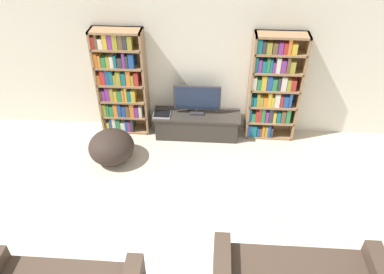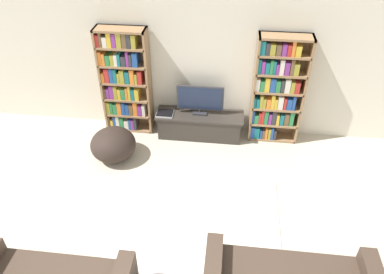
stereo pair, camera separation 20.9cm
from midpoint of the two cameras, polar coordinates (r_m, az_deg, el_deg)
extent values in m
cube|color=silver|center=(6.20, 2.32, 11.59)|extent=(8.80, 0.06, 2.60)
cube|color=#93704C|center=(6.50, -12.48, 8.34)|extent=(0.04, 0.30, 1.86)
cube|color=#93704C|center=(6.30, -5.63, 8.10)|extent=(0.04, 0.30, 1.86)
cube|color=#93704C|center=(6.50, -8.83, 8.80)|extent=(0.82, 0.04, 1.86)
cube|color=#93704C|center=(6.01, -9.97, 15.86)|extent=(0.82, 0.30, 0.04)
cube|color=#93704C|center=(6.87, -8.39, 1.57)|extent=(0.78, 0.30, 0.04)
cube|color=brown|center=(6.88, -11.39, 2.62)|extent=(0.04, 0.24, 0.24)
cube|color=gold|center=(6.88, -11.00, 2.36)|extent=(0.04, 0.24, 0.17)
cube|color=#234C99|center=(6.85, -10.62, 2.58)|extent=(0.04, 0.24, 0.24)
cube|color=silver|center=(6.83, -10.19, 2.60)|extent=(0.06, 0.24, 0.25)
cube|color=#2D7F47|center=(6.82, -9.61, 2.48)|extent=(0.07, 0.24, 0.23)
cube|color=silver|center=(6.81, -8.90, 2.25)|extent=(0.08, 0.24, 0.18)
cube|color=#234C99|center=(6.79, -8.39, 2.33)|extent=(0.04, 0.24, 0.21)
cube|color=#7F338C|center=(6.78, -7.99, 2.28)|extent=(0.05, 0.24, 0.20)
cube|color=#333338|center=(6.75, -7.59, 2.41)|extent=(0.04, 0.24, 0.25)
cube|color=#93704C|center=(6.70, -8.62, 3.73)|extent=(0.78, 0.30, 0.04)
cube|color=#9E9333|center=(6.71, -11.57, 4.76)|extent=(0.07, 0.24, 0.23)
cube|color=#2D7F47|center=(6.69, -11.07, 4.70)|extent=(0.04, 0.24, 0.22)
cube|color=#2D7F47|center=(6.68, -10.55, 4.60)|extent=(0.07, 0.24, 0.20)
cube|color=orange|center=(6.65, -9.94, 4.67)|extent=(0.07, 0.24, 0.23)
cube|color=#234C99|center=(6.63, -9.35, 4.66)|extent=(0.05, 0.24, 0.23)
cube|color=#234C99|center=(6.62, -8.79, 4.54)|extent=(0.06, 0.24, 0.21)
cube|color=brown|center=(6.61, -8.20, 4.51)|extent=(0.07, 0.24, 0.21)
cube|color=orange|center=(6.58, -7.56, 4.65)|extent=(0.07, 0.24, 0.26)
cube|color=#7F338C|center=(6.57, -6.90, 4.39)|extent=(0.07, 0.24, 0.20)
cube|color=silver|center=(6.56, -6.32, 4.41)|extent=(0.05, 0.24, 0.21)
cube|color=#93704C|center=(6.54, -8.87, 6.00)|extent=(0.78, 0.30, 0.04)
cube|color=brown|center=(6.57, -11.99, 6.89)|extent=(0.04, 0.24, 0.19)
cube|color=#7F338C|center=(6.55, -11.58, 6.87)|extent=(0.04, 0.24, 0.19)
cube|color=#7F338C|center=(6.52, -11.05, 7.07)|extent=(0.07, 0.24, 0.24)
cube|color=#9E9333|center=(6.50, -10.47, 7.03)|extent=(0.06, 0.24, 0.24)
cube|color=gold|center=(6.49, -9.92, 6.83)|extent=(0.05, 0.24, 0.19)
cube|color=#2D7F47|center=(6.48, -9.34, 6.82)|extent=(0.07, 0.24, 0.19)
cube|color=orange|center=(6.45, -8.82, 6.89)|extent=(0.04, 0.24, 0.22)
cube|color=gold|center=(6.43, -8.43, 7.01)|extent=(0.04, 0.24, 0.26)
cube|color=#196B75|center=(6.43, -7.92, 6.78)|extent=(0.06, 0.24, 0.20)
cube|color=gold|center=(6.42, -7.33, 6.78)|extent=(0.07, 0.24, 0.21)
cube|color=#93704C|center=(6.38, -9.13, 8.38)|extent=(0.78, 0.30, 0.04)
cube|color=orange|center=(6.42, -12.29, 9.20)|extent=(0.05, 0.24, 0.17)
cube|color=#B72D28|center=(6.38, -11.70, 9.48)|extent=(0.08, 0.24, 0.24)
cube|color=#234C99|center=(6.36, -11.06, 9.51)|extent=(0.06, 0.24, 0.25)
cube|color=#196B75|center=(6.34, -10.52, 9.45)|extent=(0.06, 0.24, 0.24)
cube|color=#9E9333|center=(6.34, -10.01, 9.18)|extent=(0.04, 0.24, 0.18)
cube|color=#9E9333|center=(6.32, -9.48, 9.38)|extent=(0.08, 0.24, 0.23)
cube|color=#196B75|center=(6.30, -8.72, 9.30)|extent=(0.07, 0.24, 0.22)
cube|color=orange|center=(6.27, -8.01, 9.42)|extent=(0.07, 0.24, 0.25)
cube|color=#9E9333|center=(6.27, -7.41, 9.10)|extent=(0.04, 0.24, 0.18)
cube|color=#B72D28|center=(6.24, -6.84, 9.29)|extent=(0.07, 0.24, 0.23)
cube|color=#93704C|center=(6.24, -9.40, 10.87)|extent=(0.78, 0.30, 0.04)
cube|color=orange|center=(6.28, -12.67, 11.93)|extent=(0.06, 0.24, 0.23)
cube|color=orange|center=(6.26, -12.16, 11.81)|extent=(0.04, 0.24, 0.20)
cube|color=#2D7F47|center=(6.25, -11.56, 11.68)|extent=(0.07, 0.24, 0.17)
cube|color=#9E9333|center=(6.23, -10.93, 11.72)|extent=(0.06, 0.24, 0.18)
cube|color=silver|center=(6.21, -10.39, 11.74)|extent=(0.06, 0.24, 0.18)
cube|color=#196B75|center=(6.19, -9.90, 11.80)|extent=(0.05, 0.24, 0.20)
cube|color=#333338|center=(6.18, -9.24, 11.64)|extent=(0.08, 0.24, 0.17)
cube|color=#7F338C|center=(6.14, -8.66, 11.98)|extent=(0.04, 0.24, 0.25)
cube|color=#333338|center=(6.14, -8.20, 11.79)|extent=(0.04, 0.24, 0.21)
cube|color=#234C99|center=(6.12, -7.54, 11.89)|extent=(0.08, 0.24, 0.23)
cube|color=#93704C|center=(6.12, -9.70, 13.47)|extent=(0.78, 0.30, 0.04)
cube|color=#B72D28|center=(6.16, -13.04, 14.38)|extent=(0.06, 0.24, 0.19)
cube|color=brown|center=(6.13, -12.59, 14.66)|extent=(0.04, 0.24, 0.26)
cube|color=silver|center=(6.13, -11.97, 14.27)|extent=(0.07, 0.24, 0.16)
cube|color=gold|center=(6.10, -11.32, 14.56)|extent=(0.07, 0.24, 0.23)
cube|color=#7F338C|center=(6.08, -10.61, 14.52)|extent=(0.07, 0.24, 0.22)
cube|color=#9E9333|center=(6.05, -9.89, 14.60)|extent=(0.08, 0.24, 0.24)
cube|color=brown|center=(6.03, -9.09, 14.56)|extent=(0.07, 0.24, 0.23)
cube|color=#333338|center=(6.01, -8.43, 14.58)|extent=(0.06, 0.24, 0.24)
cube|color=#9E9333|center=(6.00, -7.72, 14.50)|extent=(0.07, 0.24, 0.22)
cube|color=#93704C|center=(6.20, 10.34, 7.12)|extent=(0.04, 0.30, 1.86)
cube|color=#93704C|center=(6.31, 17.48, 6.49)|extent=(0.04, 0.30, 1.86)
cube|color=#93704C|center=(6.36, 13.85, 7.41)|extent=(0.82, 0.04, 1.86)
cube|color=#93704C|center=(5.85, 15.28, 14.53)|extent=(0.82, 0.30, 0.04)
cube|color=#93704C|center=(6.73, 12.82, 0.11)|extent=(0.78, 0.30, 0.04)
cube|color=#234C99|center=(6.61, 10.07, 1.14)|extent=(0.07, 0.24, 0.22)
cube|color=#196B75|center=(6.62, 10.75, 1.05)|extent=(0.08, 0.24, 0.21)
cube|color=#234C99|center=(6.64, 11.33, 0.87)|extent=(0.04, 0.24, 0.17)
cube|color=brown|center=(6.64, 11.71, 0.83)|extent=(0.04, 0.24, 0.17)
cube|color=orange|center=(6.64, 12.11, 0.95)|extent=(0.04, 0.24, 0.21)
cube|color=#9E9333|center=(6.64, 12.54, 0.91)|extent=(0.04, 0.24, 0.21)
cube|color=#234C99|center=(6.64, 12.96, 0.96)|extent=(0.04, 0.24, 0.23)
cube|color=#333338|center=(6.66, 13.35, 0.77)|extent=(0.04, 0.24, 0.18)
cube|color=#93704C|center=(6.56, 13.18, 2.28)|extent=(0.78, 0.30, 0.04)
cube|color=#234C99|center=(6.43, 10.23, 3.42)|extent=(0.04, 0.24, 0.23)
cube|color=#2D7F47|center=(6.46, 10.70, 3.11)|extent=(0.06, 0.24, 0.16)
cube|color=#B72D28|center=(6.45, 11.22, 3.27)|extent=(0.04, 0.24, 0.21)
cube|color=#B72D28|center=(6.44, 11.63, 3.38)|extent=(0.04, 0.24, 0.25)
cube|color=#2D7F47|center=(6.45, 12.13, 3.33)|extent=(0.06, 0.24, 0.25)
cube|color=#7F338C|center=(6.47, 12.68, 3.13)|extent=(0.05, 0.24, 0.20)
cube|color=#333338|center=(6.46, 13.28, 3.27)|extent=(0.07, 0.24, 0.26)
cube|color=gold|center=(6.49, 13.80, 3.00)|extent=(0.05, 0.24, 0.19)
cube|color=#196B75|center=(6.50, 14.38, 2.97)|extent=(0.06, 0.24, 0.20)
cube|color=brown|center=(6.50, 15.06, 3.01)|extent=(0.07, 0.24, 0.22)
cube|color=#2D7F47|center=(6.51, 15.77, 3.07)|extent=(0.07, 0.24, 0.26)
cube|color=#93704C|center=(6.39, 13.56, 4.56)|extent=(0.78, 0.30, 0.04)
cube|color=#196B75|center=(6.28, 10.50, 5.55)|extent=(0.04, 0.24, 0.18)
cube|color=#196B75|center=(6.29, 10.96, 5.48)|extent=(0.04, 0.24, 0.17)
cube|color=#9E9333|center=(6.28, 11.46, 5.68)|extent=(0.05, 0.24, 0.23)
cube|color=#9E9333|center=(6.30, 11.90, 5.44)|extent=(0.05, 0.24, 0.18)
cube|color=orange|center=(6.31, 12.49, 5.37)|extent=(0.07, 0.24, 0.17)
cube|color=gold|center=(6.29, 13.13, 5.62)|extent=(0.06, 0.24, 0.25)
cube|color=gold|center=(6.32, 13.57, 5.31)|extent=(0.04, 0.24, 0.18)
cube|color=silver|center=(6.32, 14.23, 5.47)|extent=(0.08, 0.24, 0.23)
cube|color=#B72D28|center=(6.33, 14.86, 5.31)|extent=(0.04, 0.24, 0.20)
cube|color=#234C99|center=(6.35, 15.47, 5.23)|extent=(0.08, 0.24, 0.20)
cube|color=#234C99|center=(6.34, 16.12, 5.38)|extent=(0.05, 0.24, 0.25)
cube|color=#93704C|center=(6.23, 13.97, 6.96)|extent=(0.78, 0.30, 0.04)
cube|color=silver|center=(6.12, 10.95, 8.16)|extent=(0.06, 0.24, 0.21)
cube|color=#2D7F47|center=(6.14, 11.62, 7.98)|extent=(0.07, 0.24, 0.18)
cube|color=gold|center=(6.13, 12.35, 8.15)|extent=(0.08, 0.24, 0.24)
cube|color=#234C99|center=(6.14, 13.16, 8.06)|extent=(0.08, 0.24, 0.23)
cube|color=#2D7F47|center=(6.16, 13.90, 7.86)|extent=(0.07, 0.24, 0.20)
cube|color=#333338|center=(6.17, 14.56, 7.87)|extent=(0.05, 0.24, 0.22)
cube|color=silver|center=(6.17, 15.25, 7.86)|extent=(0.08, 0.24, 0.23)
cube|color=#9E9333|center=(6.20, 15.96, 7.64)|extent=(0.06, 0.24, 0.19)
cube|color=#B72D28|center=(6.21, 16.62, 7.54)|extent=(0.07, 0.24, 0.19)
cube|color=#93704C|center=(6.09, 14.40, 9.47)|extent=(0.78, 0.30, 0.04)
cube|color=#196B75|center=(5.98, 11.25, 10.87)|extent=(0.05, 0.24, 0.24)
cube|color=#7F338C|center=(5.99, 11.80, 10.69)|extent=(0.05, 0.24, 0.21)
cube|color=#196B75|center=(6.00, 12.40, 10.56)|extent=(0.06, 0.24, 0.19)
cube|color=#2D7F47|center=(6.00, 13.00, 10.68)|extent=(0.05, 0.24, 0.23)
cube|color=#196B75|center=(6.00, 13.45, 10.59)|extent=(0.04, 0.24, 0.22)
cube|color=#7F338C|center=(6.02, 13.86, 10.34)|extent=(0.04, 0.24, 0.17)
cube|color=silver|center=(6.01, 14.50, 10.59)|extent=(0.07, 0.24, 0.24)
cube|color=#7F338C|center=(6.03, 15.22, 10.37)|extent=(0.07, 0.24, 0.21)
cube|color=brown|center=(6.03, 15.94, 10.50)|extent=(0.05, 0.24, 0.26)
cube|color=#9E9333|center=(6.06, 16.53, 10.17)|extent=(0.08, 0.24, 0.19)
cube|color=#93704C|center=(5.96, 14.85, 12.11)|extent=(0.78, 0.30, 0.04)
cube|color=#196B75|center=(5.85, 11.75, 13.47)|extent=(0.08, 0.24, 0.22)
cube|color=#333338|center=(5.87, 12.50, 13.30)|extent=(0.06, 0.24, 0.19)
cube|color=#9E9333|center=(5.88, 13.22, 13.15)|extent=(0.08, 0.24, 0.18)
cube|color=brown|center=(5.89, 14.07, 13.06)|extent=(0.08, 0.24, 0.17)
cube|color=#7F338C|center=(5.90, 14.88, 13.01)|extent=(0.07, 0.24, 0.18)
cube|color=#B72D28|center=(5.91, 15.57, 12.92)|extent=(0.06, 0.24, 0.18)
cube|color=orange|center=(5.91, 16.20, 13.17)|extent=(0.05, 0.24, 0.25)
cube|color=gold|center=(5.94, 16.84, 12.73)|extent=(0.08, 0.24, 0.17)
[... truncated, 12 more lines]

